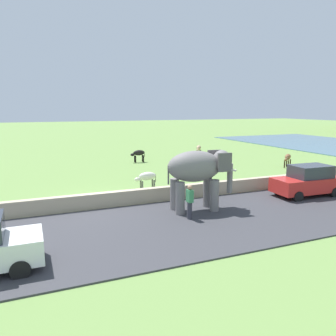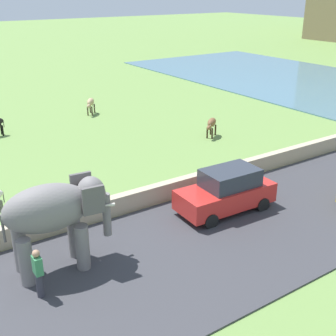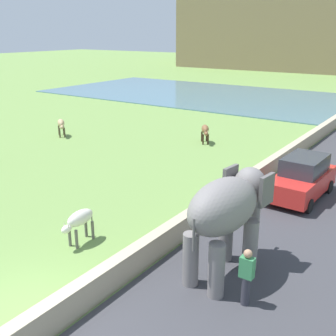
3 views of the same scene
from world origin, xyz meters
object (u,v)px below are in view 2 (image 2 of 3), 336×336
at_px(car_red, 227,191).
at_px(cow_tan, 90,103).
at_px(person_beside_elephant, 38,273).
at_px(elephant, 55,212).
at_px(cow_brown, 211,124).

height_order(car_red, cow_tan, car_red).
distance_m(person_beside_elephant, car_red, 8.14).
bearing_deg(cow_tan, elephant, -27.83).
distance_m(car_red, cow_brown, 9.62).
height_order(car_red, cow_brown, car_red).
xyz_separation_m(person_beside_elephant, cow_tan, (-17.72, 9.80, -0.04)).
bearing_deg(cow_tan, car_red, -5.97).
xyz_separation_m(person_beside_elephant, car_red, (-1.12, 8.07, 0.03)).
distance_m(car_red, cow_tan, 16.69).
distance_m(elephant, car_red, 7.13).
height_order(elephant, cow_brown, elephant).
xyz_separation_m(person_beside_elephant, cow_brown, (-8.94, 13.66, -0.04)).
relative_size(person_beside_elephant, cow_brown, 1.24).
bearing_deg(elephant, cow_tan, 152.17).
height_order(person_beside_elephant, cow_brown, person_beside_elephant).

